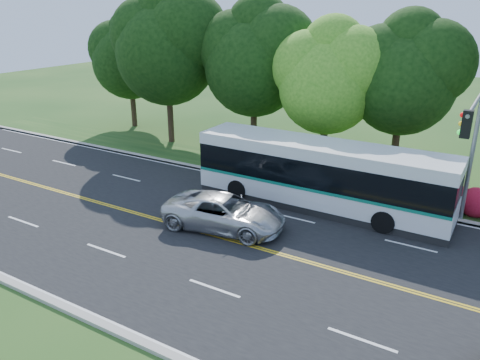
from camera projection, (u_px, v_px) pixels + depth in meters
The scene contains 11 objects.
ground at pixel (270, 252), 19.72m from camera, with size 120.00×120.00×0.00m, color #1F4717.
road at pixel (270, 251), 19.71m from camera, with size 60.00×14.00×0.02m, color black.
curb_north at pixel (330, 194), 25.44m from camera, with size 60.00×0.30×0.15m, color #ADA79C.
curb_south at pixel (160, 351), 13.94m from camera, with size 60.00×0.30×0.15m, color #ADA79C.
grass_verge at pixel (342, 184), 26.94m from camera, with size 60.00×4.00×0.10m, color #1F4717.
lane_markings at pixel (268, 251), 19.75m from camera, with size 57.60×13.82×0.00m.
tree_row at pixel (288, 56), 29.57m from camera, with size 44.70×9.10×13.84m.
bougainvillea_hedge at pixel (480, 204), 22.59m from camera, with size 9.50×2.25×1.50m.
traffic_signal at pixel (472, 136), 19.32m from camera, with size 0.42×6.10×7.00m.
transit_bus at pixel (320, 176), 23.51m from camera, with size 12.87×2.90×3.37m.
suv at pixel (224, 212), 21.50m from camera, with size 2.61×5.67×1.58m, color silver.
Camera 1 is at (7.78, -15.60, 9.78)m, focal length 35.00 mm.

